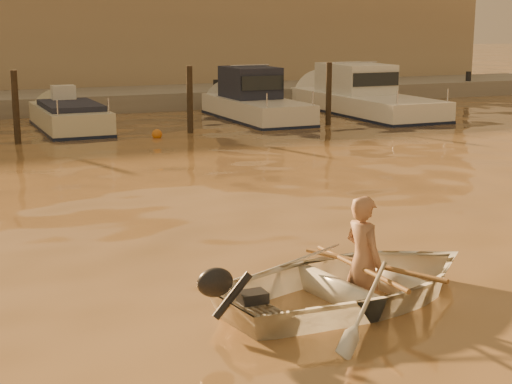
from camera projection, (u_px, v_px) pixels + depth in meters
name	position (u px, v px, depth m)	size (l,w,h in m)	color
ground_plane	(187.00, 308.00, 9.27)	(160.00, 160.00, 0.00)	olive
dinghy	(356.00, 282.00, 9.42)	(2.54, 3.55, 0.74)	silver
person	(363.00, 261.00, 9.42)	(0.58, 0.38, 1.60)	#A26F51
outboard_motor	(251.00, 303.00, 8.62)	(0.90, 0.40, 0.70)	black
oar_port	(372.00, 265.00, 9.52)	(0.06, 0.06, 2.10)	brown
oar_starboard	(360.00, 267.00, 9.41)	(0.06, 0.06, 2.10)	brown
moored_boat_3	(70.00, 122.00, 24.17)	(1.80, 5.31, 0.95)	beige
moored_boat_4	(256.00, 101.00, 26.56)	(1.98, 6.21, 1.75)	silver
moored_boat_5	(365.00, 96.00, 28.24)	(2.42, 8.07, 1.75)	white
piling_2	(16.00, 111.00, 21.34)	(0.18, 0.18, 2.20)	#2D2319
piling_3	(190.00, 103.00, 23.30)	(0.18, 0.18, 2.20)	#2D2319
piling_4	(329.00, 97.00, 25.14)	(0.18, 0.18, 2.20)	#2D2319
fender_d	(157.00, 134.00, 22.55)	(0.30, 0.30, 0.30)	orange
fender_e	(268.00, 126.00, 24.26)	(0.30, 0.30, 0.30)	silver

